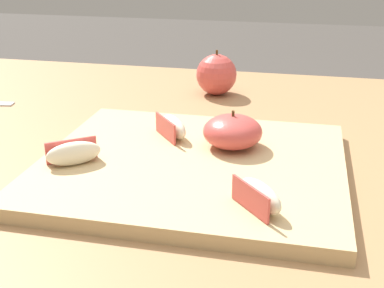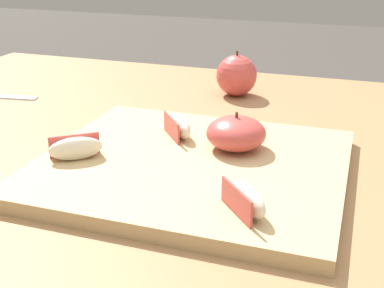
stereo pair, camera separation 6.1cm
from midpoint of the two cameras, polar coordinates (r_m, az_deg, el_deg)
name	(u,v)px [view 2 (the right image)]	position (r m, az deg, el deg)	size (l,w,h in m)	color
dining_table	(215,231)	(0.70, 5.15, -9.65)	(1.31, 0.94, 0.76)	#9E754C
cutting_board	(192,166)	(0.62, 2.81, -2.50)	(0.36, 0.32, 0.02)	tan
apple_half_skin_up	(236,133)	(0.65, 7.61, 1.14)	(0.08, 0.08, 0.05)	#D14C47
apple_wedge_back	(246,199)	(0.51, 9.47, -6.11)	(0.06, 0.06, 0.03)	#F4EACC
apple_wedge_right	(75,148)	(0.62, -10.06, -0.52)	(0.06, 0.06, 0.03)	#F4EACC
apple_wedge_middle	(179,126)	(0.69, 1.09, 1.94)	(0.06, 0.06, 0.03)	#F4EACC
whole_apple_pink_lady	(237,76)	(0.93, 6.86, 7.51)	(0.07, 0.07, 0.08)	#D14C47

